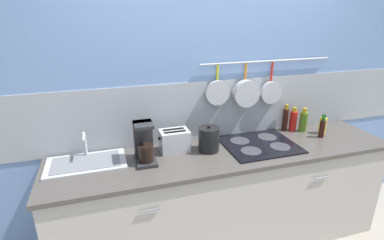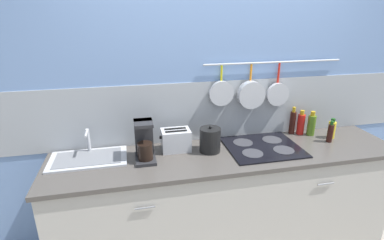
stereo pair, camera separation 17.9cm
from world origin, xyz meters
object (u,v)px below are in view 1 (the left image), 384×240
coffee_maker (144,145)px  bottle_cooking_wine (303,121)px  bottle_vinegar (285,119)px  bottle_sesame_oil (293,120)px  toaster (174,141)px  bottle_hot_sauce (323,125)px  bottle_olive_oil (322,128)px  kettle (209,139)px

coffee_maker → bottle_cooking_wine: size_ratio=1.36×
bottle_vinegar → bottle_cooking_wine: bearing=-24.3°
bottle_sesame_oil → toaster: bearing=-175.7°
coffee_maker → bottle_vinegar: size_ratio=1.20×
toaster → bottle_hot_sauce: bearing=-2.1°
bottle_vinegar → coffee_maker: bearing=-171.2°
bottle_cooking_wine → bottle_olive_oil: bearing=-67.6°
kettle → bottle_vinegar: bottle_vinegar is taller
bottle_vinegar → bottle_sesame_oil: bearing=-20.2°
coffee_maker → bottle_hot_sauce: 1.64m
toaster → bottle_cooking_wine: size_ratio=1.10×
coffee_maker → bottle_sesame_oil: 1.44m
coffee_maker → kettle: (0.52, 0.01, -0.03)m
bottle_sesame_oil → bottle_vinegar: bearing=159.8°
coffee_maker → bottle_vinegar: bearing=8.8°
bottle_vinegar → toaster: bearing=-174.0°
bottle_sesame_oil → coffee_maker: bearing=-172.7°
bottle_hot_sauce → coffee_maker: bearing=-178.5°
coffee_maker → toaster: (0.25, 0.09, -0.04)m
bottle_cooking_wine → bottle_olive_oil: 0.19m
toaster → bottle_vinegar: (1.10, 0.11, 0.02)m
coffee_maker → toaster: size_ratio=1.24×
toaster → bottle_olive_oil: bearing=-5.4°
coffee_maker → toaster: bearing=20.4°
bottle_sesame_oil → bottle_cooking_wine: bottle_sesame_oil is taller
kettle → bottle_vinegar: bearing=13.2°
bottle_vinegar → bottle_cooking_wine: size_ratio=1.13×
toaster → bottle_hot_sauce: size_ratio=1.36×
kettle → bottle_sesame_oil: size_ratio=0.98×
bottle_vinegar → bottle_olive_oil: 0.33m
toaster → bottle_olive_oil: bottle_olive_oil is taller
coffee_maker → toaster: coffee_maker is taller
bottle_hot_sauce → bottle_vinegar: bearing=150.3°
toaster → bottle_hot_sauce: 1.39m
bottle_cooking_wine → bottle_hot_sauce: bearing=-35.0°
toaster → bottle_cooking_wine: bottle_cooking_wine is taller
coffee_maker → bottle_sesame_oil: coffee_maker is taller
kettle → bottle_olive_oil: size_ratio=1.16×
toaster → bottle_olive_oil: size_ratio=1.29×
bottle_olive_oil → bottle_sesame_oil: bearing=125.2°
bottle_sesame_oil → bottle_hot_sauce: bearing=-32.5°
bottle_olive_oil → bottle_hot_sauce: bearing=47.4°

